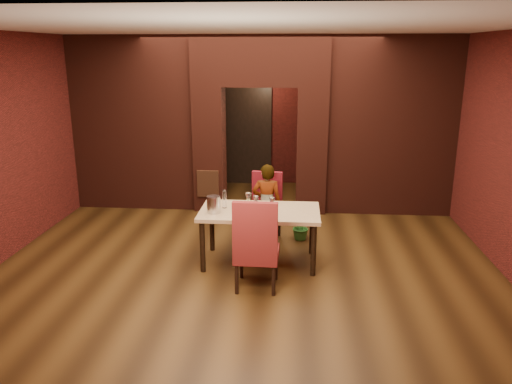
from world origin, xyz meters
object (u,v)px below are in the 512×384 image
at_px(wine_glass_a, 248,200).
at_px(wine_glass_b, 256,203).
at_px(potted_plant, 301,226).
at_px(chair_near, 257,243).
at_px(dining_table, 260,236).
at_px(wine_glass_c, 272,205).
at_px(person_seated, 267,204).
at_px(wine_bucket, 214,204).
at_px(chair_far, 265,208).
at_px(water_bottle, 224,199).

distance_m(wine_glass_a, wine_glass_b, 0.16).
bearing_deg(potted_plant, wine_glass_b, -124.65).
bearing_deg(chair_near, dining_table, -87.29).
bearing_deg(wine_glass_c, person_seated, 98.13).
xyz_separation_m(wine_glass_a, potted_plant, (0.77, 0.83, -0.67)).
xyz_separation_m(wine_bucket, potted_plant, (1.22, 1.11, -0.68)).
xyz_separation_m(chair_near, wine_bucket, (-0.64, 0.61, 0.30)).
bearing_deg(chair_far, potted_plant, 12.95).
xyz_separation_m(chair_far, wine_bucket, (-0.64, -1.05, 0.36)).
xyz_separation_m(wine_glass_a, wine_glass_b, (0.12, -0.11, -0.01)).
distance_m(wine_glass_b, wine_glass_c, 0.23).
bearing_deg(water_bottle, wine_glass_b, -7.43).
xyz_separation_m(chair_near, water_bottle, (-0.53, 0.84, 0.31)).
bearing_deg(chair_near, chair_far, -88.68).
height_order(chair_near, wine_glass_a, chair_near).
relative_size(wine_glass_b, potted_plant, 0.47).
height_order(dining_table, wine_glass_b, wine_glass_b).
xyz_separation_m(chair_near, wine_glass_c, (0.15, 0.72, 0.28)).
distance_m(person_seated, wine_glass_a, 0.74).
bearing_deg(wine_bucket, chair_near, -43.76).
bearing_deg(chair_far, chair_near, -82.97).
relative_size(chair_near, wine_glass_a, 5.69).
relative_size(dining_table, chair_near, 1.39).
xyz_separation_m(person_seated, wine_glass_c, (0.12, -0.83, 0.25)).
relative_size(chair_far, potted_plant, 2.51).
distance_m(wine_glass_a, wine_glass_c, 0.38).
bearing_deg(wine_glass_c, potted_plant, 67.05).
height_order(dining_table, chair_near, chair_near).
relative_size(chair_far, wine_bucket, 4.61).
distance_m(chair_far, wine_glass_c, 1.01).
distance_m(wine_bucket, potted_plant, 1.78).
height_order(person_seated, potted_plant, person_seated).
bearing_deg(chair_far, person_seated, -64.30).
xyz_separation_m(wine_glass_c, water_bottle, (-0.68, 0.12, 0.03)).
height_order(water_bottle, potted_plant, water_bottle).
height_order(chair_near, potted_plant, chair_near).
xyz_separation_m(wine_bucket, water_bottle, (0.12, 0.23, 0.02)).
distance_m(person_seated, wine_bucket, 1.18).
bearing_deg(dining_table, potted_plant, 58.04).
bearing_deg(chair_far, water_bottle, -115.47).
distance_m(chair_near, wine_bucket, 0.94).
xyz_separation_m(dining_table, chair_near, (0.02, -0.77, 0.21)).
xyz_separation_m(chair_far, potted_plant, (0.58, 0.06, -0.32)).
xyz_separation_m(wine_glass_c, wine_bucket, (-0.79, -0.11, 0.02)).
bearing_deg(wine_glass_c, water_bottle, 169.95).
distance_m(person_seated, wine_glass_b, 0.82).
distance_m(chair_near, potted_plant, 1.86).
bearing_deg(wine_glass_b, water_bottle, 172.57).
relative_size(chair_far, water_bottle, 4.04).
relative_size(chair_far, chair_near, 0.89).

